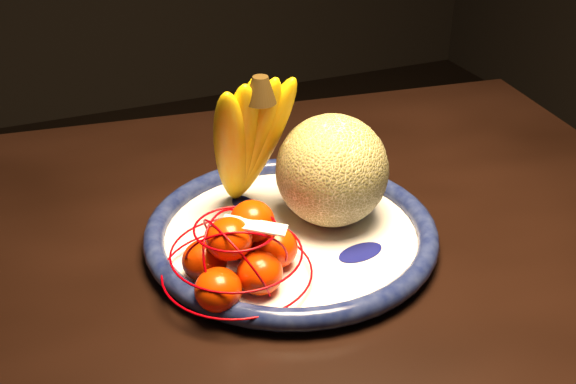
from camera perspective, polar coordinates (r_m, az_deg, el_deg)
name	(u,v)px	position (r m, az deg, el deg)	size (l,w,h in m)	color
dining_table	(167,308)	(0.95, -9.55, -9.00)	(1.53, 1.03, 0.72)	black
fruit_bowl	(291,234)	(0.91, 0.24, -3.30)	(0.37, 0.37, 0.03)	white
cantaloupe	(332,170)	(0.91, 3.50, 1.72)	(0.14, 0.14, 0.14)	olive
banana_bunch	(246,136)	(0.91, -3.32, 4.40)	(0.14, 0.14, 0.22)	gold
mandarin_bag	(239,254)	(0.82, -3.86, -4.90)	(0.23, 0.23, 0.11)	#EE3304
price_tag	(254,225)	(0.79, -2.68, -2.65)	(0.07, 0.03, 0.00)	white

